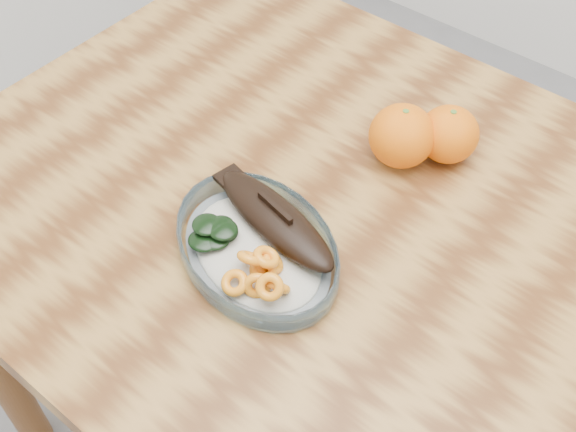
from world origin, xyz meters
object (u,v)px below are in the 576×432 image
(orange_right, at_px, (449,134))
(plated_meal, at_px, (257,245))
(orange_left, at_px, (402,136))
(dining_table, at_px, (369,283))

(orange_right, bearing_deg, plated_meal, -106.51)
(orange_left, xyz_separation_m, orange_right, (0.04, 0.05, -0.00))
(orange_left, bearing_deg, orange_right, 45.78)
(dining_table, bearing_deg, plated_meal, -129.76)
(orange_right, bearing_deg, dining_table, -87.19)
(dining_table, bearing_deg, orange_right, 92.81)
(orange_left, bearing_deg, dining_table, -67.99)
(plated_meal, bearing_deg, orange_left, 98.39)
(plated_meal, distance_m, orange_left, 0.25)
(dining_table, height_order, orange_right, orange_right)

